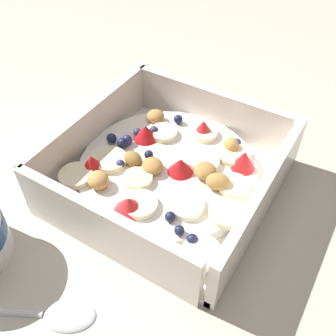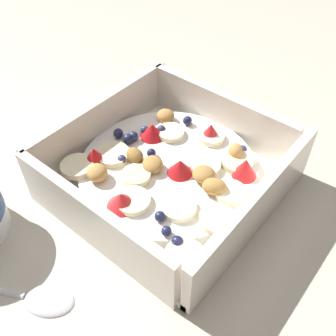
% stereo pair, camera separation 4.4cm
% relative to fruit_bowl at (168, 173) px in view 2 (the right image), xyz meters
% --- Properties ---
extents(ground_plane, '(2.40, 2.40, 0.00)m').
position_rel_fruit_bowl_xyz_m(ground_plane, '(0.00, 0.00, -0.02)').
color(ground_plane, beige).
extents(fruit_bowl, '(0.23, 0.23, 0.07)m').
position_rel_fruit_bowl_xyz_m(fruit_bowl, '(0.00, 0.00, 0.00)').
color(fruit_bowl, white).
rests_on(fruit_bowl, ground).
extents(spoon, '(0.10, 0.16, 0.01)m').
position_rel_fruit_bowl_xyz_m(spoon, '(-0.19, 0.02, -0.02)').
color(spoon, silver).
rests_on(spoon, ground).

